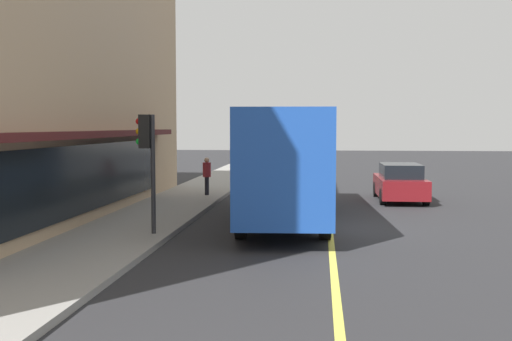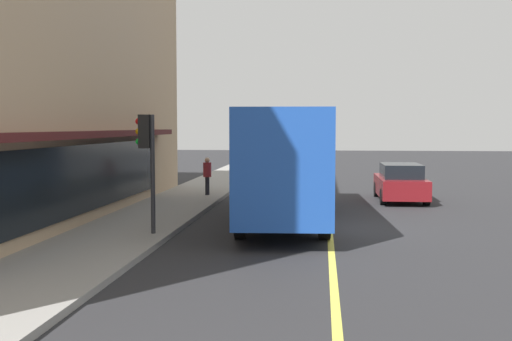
% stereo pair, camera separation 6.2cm
% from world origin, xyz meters
% --- Properties ---
extents(ground, '(120.00, 120.00, 0.00)m').
position_xyz_m(ground, '(0.00, 0.00, 0.00)').
color(ground, '#28282B').
extents(sidewalk, '(80.00, 2.92, 0.15)m').
position_xyz_m(sidewalk, '(0.00, 5.76, 0.07)').
color(sidewalk, gray).
rests_on(sidewalk, ground).
extents(lane_centre_stripe, '(36.00, 0.16, 0.01)m').
position_xyz_m(lane_centre_stripe, '(0.00, 0.00, 0.00)').
color(lane_centre_stripe, '#D8D14C').
rests_on(lane_centre_stripe, ground).
extents(bus, '(11.25, 3.14, 3.50)m').
position_xyz_m(bus, '(1.61, 1.50, 1.99)').
color(bus, '#1E4CAD').
rests_on(bus, ground).
extents(traffic_light, '(0.30, 0.52, 3.20)m').
position_xyz_m(traffic_light, '(-2.26, 4.92, 2.53)').
color(traffic_light, '#2D2D33').
rests_on(traffic_light, sidewalk).
extents(car_maroon, '(4.30, 1.86, 1.52)m').
position_xyz_m(car_maroon, '(7.18, -2.94, 0.74)').
color(car_maroon, maroon).
rests_on(car_maroon, ground).
extents(pedestrian_near_storefront, '(0.34, 0.34, 1.58)m').
position_xyz_m(pedestrian_near_storefront, '(7.23, 5.03, 1.09)').
color(pedestrian_near_storefront, black).
rests_on(pedestrian_near_storefront, sidewalk).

